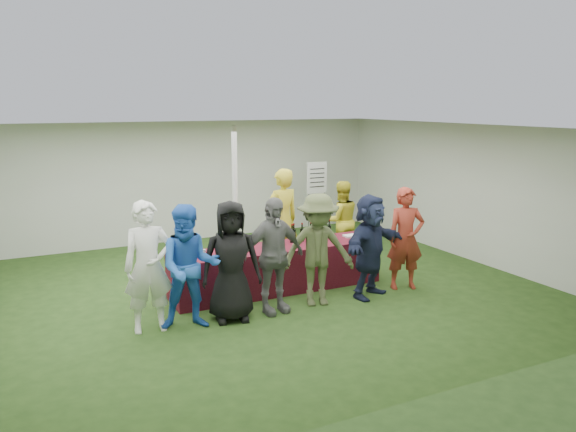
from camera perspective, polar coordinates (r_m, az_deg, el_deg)
name	(u,v)px	position (r m, az deg, el deg)	size (l,w,h in m)	color
ground	(234,294)	(9.39, -5.47, -7.91)	(60.00, 60.00, 0.00)	#284719
tent	(235,200)	(10.31, -5.39, 1.61)	(10.00, 10.00, 10.00)	white
serving_table	(277,268)	(9.47, -1.09, -5.30)	(3.60, 0.80, 0.75)	maroon
wine_bottles	(310,233)	(9.77, 2.22, -1.77)	(0.83, 0.13, 0.32)	black
wine_glasses	(234,250)	(8.78, -5.49, -3.41)	(1.06, 0.09, 0.16)	silver
water_bottle	(274,239)	(9.40, -1.39, -2.39)	(0.07, 0.07, 0.23)	silver
bar_towel	(351,236)	(10.10, 6.40, -2.01)	(0.25, 0.18, 0.03)	white
dump_bucket	(366,234)	(9.94, 7.92, -1.82)	(0.22, 0.22, 0.18)	slate
wine_list_sign	(317,184)	(12.63, 2.94, 3.31)	(0.50, 0.03, 1.80)	slate
staff_pourer	(282,220)	(10.39, -0.61, -0.43)	(0.70, 0.46, 1.93)	gold
staff_back	(341,221)	(11.23, 5.39, -0.46)	(0.77, 0.60, 1.59)	gold
customer_0	(148,267)	(7.88, -14.00, -5.04)	(0.67, 0.44, 1.83)	white
customer_1	(190,267)	(7.88, -9.96, -5.14)	(0.85, 0.67, 1.76)	blue
customer_2	(231,261)	(8.09, -5.81, -4.60)	(0.86, 0.56, 1.76)	black
customer_3	(273,256)	(8.33, -1.54, -4.05)	(1.03, 0.43, 1.76)	slate
customer_4	(318,250)	(8.66, 3.04, -3.47)	(1.13, 0.65, 1.76)	#4E5832
customer_5	(370,246)	(9.12, 8.35, -3.02)	(1.57, 0.50, 1.69)	#1E2644
customer_6	(406,238)	(9.62, 11.87, -2.25)	(0.63, 0.41, 1.73)	maroon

